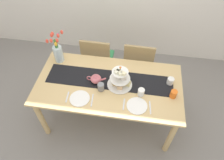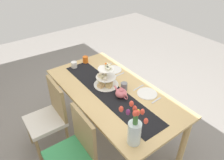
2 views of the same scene
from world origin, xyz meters
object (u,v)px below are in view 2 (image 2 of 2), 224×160
Objects in this scene: tiered_cake_stand at (106,79)px; fork_left at (156,100)px; knife_right at (107,65)px; dinner_plate_left at (147,94)px; tulip_vase at (134,129)px; mug_white_text at (102,70)px; chair_right at (50,115)px; knife_left at (139,88)px; fork_right at (120,74)px; cream_jug at (74,65)px; mug_grey at (124,86)px; chair_left at (75,150)px; dining_table at (113,97)px; teapot at (121,93)px; mug_orange at (85,60)px; dinner_plate_right at (113,70)px.

tiered_cake_stand is 2.03× the size of fork_left.
fork_left is 0.88× the size of knife_right.
tiered_cake_stand reaches higher than dinner_plate_left.
mug_white_text is at bearing -20.73° from tulip_vase.
chair_right is 1.10m from knife_left.
cream_jug is at bearing 37.08° from fork_right.
mug_grey reaches higher than knife_left.
tulip_vase is 1.10m from fork_right.
tiered_cake_stand reaches higher than mug_grey.
tiered_cake_stand is at bearing 155.38° from mug_white_text.
mug_white_text reaches higher than fork_right.
chair_left is at bearing -180.00° from chair_right.
mug_white_text is at bearing -0.73° from mug_grey.
dining_table is 0.82m from tulip_vase.
fork_left is (-0.28, -0.27, -0.06)m from teapot.
chair_left is at bearing 81.20° from fork_left.
teapot is 2.51× the size of mug_white_text.
chair_right is 0.92m from mug_orange.
chair_right is at bearing 0.00° from chair_left.
chair_left reaches higher than mug_orange.
teapot is 1.04× the size of dinner_plate_right.
fork_right is 0.34m from mug_grey.
fork_left is at bearing -169.04° from mug_white_text.
knife_right is at bearing -54.53° from mug_white_text.
dining_table is 0.52m from fork_left.
fork_left is (0.28, -0.58, -0.16)m from tulip_vase.
dining_table is at bearing 32.36° from fork_left.
fork_left is at bearing -161.57° from cream_jug.
mug_orange reaches higher than knife_right.
dining_table is 0.77m from chair_right.
dinner_plate_right is 2.42× the size of mug_grey.
fork_left is at bearing -147.64° from dining_table.
mug_grey is (-0.44, 0.17, 0.05)m from dinner_plate_right.
chair_left is 2.11× the size of tulip_vase.
mug_orange is at bearing 19.63° from fork_right.
chair_right is 3.96× the size of dinner_plate_right.
teapot is 2.80× the size of cream_jug.
mug_orange is (0.76, -0.08, 0.15)m from dining_table.
knife_right is 1.79× the size of mug_grey.
dinner_plate_left is 0.28m from mug_grey.
knife_left and fork_right have the same top height.
cream_jug is 0.83m from mug_grey.
knife_left is 0.36m from fork_right.
teapot is 0.28m from knife_left.
chair_right is at bearing 63.42° from knife_left.
cream_jug reaches higher than fork_left.
dinner_plate_left is at bearing -146.84° from tiered_cake_stand.
dining_table is at bearing 0.00° from teapot.
chair_left reaches higher than fork_right.
dinner_plate_left is 2.42× the size of mug_white_text.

